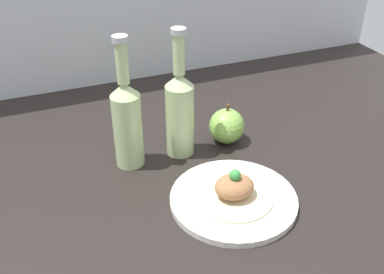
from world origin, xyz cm
name	(u,v)px	position (x,y,z in cm)	size (l,w,h in cm)	color
ground_plane	(170,191)	(0.00, 0.00, -2.00)	(180.00, 110.00, 4.00)	black
plate	(233,199)	(9.58, -10.01, 0.83)	(24.79, 24.79, 1.57)	silver
plated_food	(234,189)	(9.58, -10.01, 3.19)	(15.41, 15.41, 6.32)	beige
cider_bottle_left	(127,120)	(-5.59, 10.27, 10.78)	(6.18, 6.18, 28.92)	#B7D18E
cider_bottle_right	(180,110)	(6.07, 10.27, 10.78)	(6.18, 6.18, 28.92)	#B7D18E
apple	(227,126)	(17.65, 10.42, 4.13)	(8.25, 8.25, 9.83)	#84B74C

